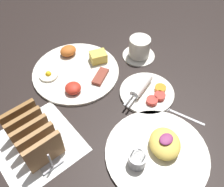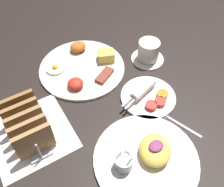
{
  "view_description": "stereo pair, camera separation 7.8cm",
  "coord_description": "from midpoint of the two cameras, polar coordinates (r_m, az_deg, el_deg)",
  "views": [
    {
      "loc": [
        -0.29,
        -0.34,
        0.62
      ],
      "look_at": [
        0.03,
        0.04,
        0.03
      ],
      "focal_mm": 40.0,
      "sensor_mm": 36.0,
      "label": 1
    },
    {
      "loc": [
        -0.23,
        -0.39,
        0.62
      ],
      "look_at": [
        0.03,
        0.04,
        0.03
      ],
      "focal_mm": 40.0,
      "sensor_mm": 36.0,
      "label": 2
    }
  ],
  "objects": [
    {
      "name": "teaspoon",
      "position": [
        0.78,
        11.89,
        -4.44
      ],
      "size": [
        0.06,
        0.12,
        0.01
      ],
      "color": "silver",
      "rests_on": "ground_plane"
    },
    {
      "name": "napkin_flat",
      "position": [
        0.75,
        -19.66,
        -11.25
      ],
      "size": [
        0.22,
        0.22,
        0.0
      ],
      "color": "white",
      "rests_on": "ground_plane"
    },
    {
      "name": "toast_rack",
      "position": [
        0.71,
        -20.72,
        -9.25
      ],
      "size": [
        0.1,
        0.18,
        0.1
      ],
      "color": "#B7B7BC",
      "rests_on": "ground_plane"
    },
    {
      "name": "plate_foreground",
      "position": [
        0.69,
        7.16,
        -13.14
      ],
      "size": [
        0.28,
        0.28,
        0.06
      ],
      "color": "silver",
      "rests_on": "ground_plane"
    },
    {
      "name": "coffee_cup",
      "position": [
        0.92,
        3.85,
        10.11
      ],
      "size": [
        0.12,
        0.12,
        0.08
      ],
      "color": "silver",
      "rests_on": "ground_plane"
    },
    {
      "name": "plate_condiments",
      "position": [
        0.81,
        5.25,
        0.27
      ],
      "size": [
        0.19,
        0.18,
        0.04
      ],
      "color": "silver",
      "rests_on": "ground_plane"
    },
    {
      "name": "ground_plane",
      "position": [
        0.77,
        -2.58,
        -4.54
      ],
      "size": [
        3.0,
        3.0,
        0.0
      ],
      "primitive_type": "plane",
      "color": "black"
    },
    {
      "name": "plate_breakfast",
      "position": [
        0.89,
        -10.63,
        5.16
      ],
      "size": [
        0.3,
        0.3,
        0.05
      ],
      "color": "silver",
      "rests_on": "ground_plane"
    }
  ]
}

